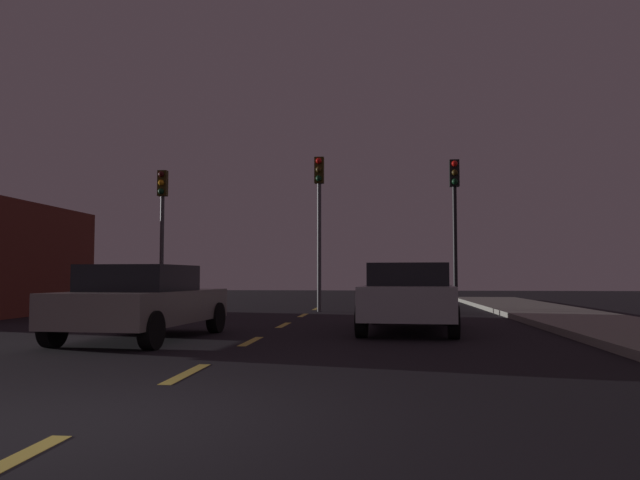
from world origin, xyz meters
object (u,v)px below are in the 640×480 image
object	(u,v)px
car_stopped_ahead	(409,296)
traffic_signal_left	(162,212)
traffic_signal_center	(319,204)
car_adjacent_lane	(143,301)
traffic_signal_right	(455,205)

from	to	relation	value
car_stopped_ahead	traffic_signal_left	bearing A→B (deg)	139.58
traffic_signal_left	traffic_signal_center	bearing A→B (deg)	0.01
traffic_signal_left	car_stopped_ahead	bearing A→B (deg)	-40.42
traffic_signal_left	car_stopped_ahead	xyz separation A→B (m)	(8.22, -7.00, -2.67)
car_stopped_ahead	car_adjacent_lane	size ratio (longest dim) A/B	1.08
traffic_signal_right	car_adjacent_lane	world-z (taller)	traffic_signal_right
traffic_signal_right	car_stopped_ahead	bearing A→B (deg)	-104.66
traffic_signal_center	car_adjacent_lane	world-z (taller)	traffic_signal_center
traffic_signal_left	car_stopped_ahead	size ratio (longest dim) A/B	1.04
traffic_signal_center	traffic_signal_right	distance (m)	4.54
traffic_signal_left	traffic_signal_center	world-z (taller)	traffic_signal_center
traffic_signal_center	car_adjacent_lane	bearing A→B (deg)	-104.41
traffic_signal_center	car_adjacent_lane	size ratio (longest dim) A/B	1.20
car_adjacent_lane	traffic_signal_right	bearing A→B (deg)	53.55
traffic_signal_left	car_adjacent_lane	xyz separation A→B (m)	(3.09, -9.43, -2.70)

